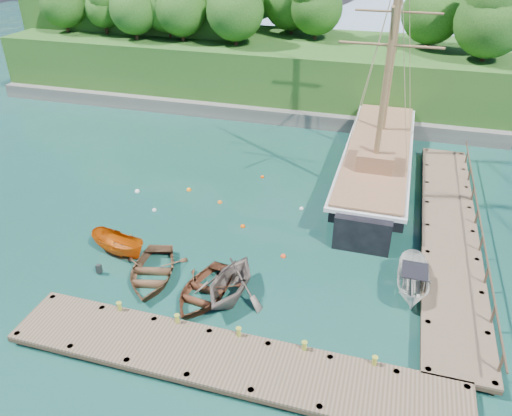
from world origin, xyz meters
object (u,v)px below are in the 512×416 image
Objects in this scene: rowboat_2 at (204,296)px; motorboat_orange at (120,254)px; rowboat_0 at (152,278)px; cabin_boat_white at (411,292)px; rowboat_1 at (231,296)px; schooner at (376,165)px.

rowboat_2 is 6.42m from motorboat_orange.
rowboat_0 is 1.13× the size of cabin_boat_white.
cabin_boat_white is at bearing 23.54° from rowboat_1.
cabin_boat_white reaches higher than rowboat_2.
cabin_boat_white is at bearing -71.26° from motorboat_orange.
motorboat_orange is 19.33m from schooner.
rowboat_1 is 1.36m from rowboat_2.
rowboat_1 is 16.82m from schooner.
rowboat_2 is 1.08× the size of cabin_boat_white.
rowboat_0 is 18.74m from schooner.
rowboat_1 is at bearing -88.87° from motorboat_orange.
rowboat_1 is at bearing 23.00° from rowboat_2.
motorboat_orange is (-2.81, 1.52, 0.00)m from rowboat_0.
schooner is at bearing 74.30° from rowboat_1.
rowboat_0 is 13.73m from cabin_boat_white.
rowboat_2 is (-1.31, -0.35, 0.00)m from rowboat_1.
motorboat_orange is 16.31m from cabin_boat_white.
schooner is (-2.91, 12.73, 1.06)m from cabin_boat_white.
rowboat_2 is (3.26, -0.59, 0.00)m from rowboat_0.
cabin_boat_white is (10.21, 3.31, 0.00)m from rowboat_2.
rowboat_1 reaches higher than rowboat_0.
rowboat_0 is 3.31m from rowboat_2.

